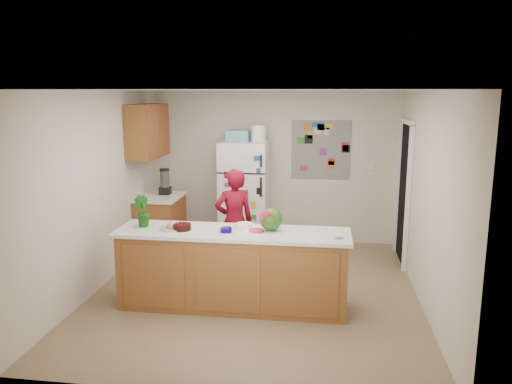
# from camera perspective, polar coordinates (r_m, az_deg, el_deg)

# --- Properties ---
(floor) EXTENTS (4.00, 4.50, 0.02)m
(floor) POSITION_cam_1_polar(r_m,az_deg,el_deg) (6.46, -0.01, -11.28)
(floor) COLOR brown
(floor) RESTS_ON ground
(wall_back) EXTENTS (4.00, 0.02, 2.50)m
(wall_back) POSITION_cam_1_polar(r_m,az_deg,el_deg) (8.29, 2.17, 2.89)
(wall_back) COLOR beige
(wall_back) RESTS_ON ground
(wall_left) EXTENTS (0.02, 4.50, 2.50)m
(wall_left) POSITION_cam_1_polar(r_m,az_deg,el_deg) (6.66, -17.39, 0.24)
(wall_left) COLOR beige
(wall_left) RESTS_ON ground
(wall_right) EXTENTS (0.02, 4.50, 2.50)m
(wall_right) POSITION_cam_1_polar(r_m,az_deg,el_deg) (6.14, 18.91, -0.78)
(wall_right) COLOR beige
(wall_right) RESTS_ON ground
(ceiling) EXTENTS (4.00, 4.50, 0.02)m
(ceiling) POSITION_cam_1_polar(r_m,az_deg,el_deg) (5.96, -0.01, 11.69)
(ceiling) COLOR white
(ceiling) RESTS_ON wall_back
(doorway) EXTENTS (0.03, 0.85, 2.04)m
(doorway) POSITION_cam_1_polar(r_m,az_deg,el_deg) (7.58, 16.60, -0.17)
(doorway) COLOR black
(doorway) RESTS_ON ground
(peninsula_base) EXTENTS (2.60, 0.62, 0.88)m
(peninsula_base) POSITION_cam_1_polar(r_m,az_deg,el_deg) (5.86, -2.66, -8.98)
(peninsula_base) COLOR brown
(peninsula_base) RESTS_ON floor
(peninsula_top) EXTENTS (2.68, 0.70, 0.04)m
(peninsula_top) POSITION_cam_1_polar(r_m,az_deg,el_deg) (5.72, -2.70, -4.65)
(peninsula_top) COLOR silver
(peninsula_top) RESTS_ON peninsula_base
(side_counter_base) EXTENTS (0.60, 0.80, 0.86)m
(side_counter_base) POSITION_cam_1_polar(r_m,az_deg,el_deg) (7.94, -10.81, -3.74)
(side_counter_base) COLOR brown
(side_counter_base) RESTS_ON floor
(side_counter_top) EXTENTS (0.64, 0.84, 0.04)m
(side_counter_top) POSITION_cam_1_polar(r_m,az_deg,el_deg) (7.84, -10.93, -0.57)
(side_counter_top) COLOR silver
(side_counter_top) RESTS_ON side_counter_base
(upper_cabinets) EXTENTS (0.35, 1.00, 0.80)m
(upper_cabinets) POSITION_cam_1_polar(r_m,az_deg,el_deg) (7.69, -12.27, 6.84)
(upper_cabinets) COLOR brown
(upper_cabinets) RESTS_ON wall_left
(refrigerator) EXTENTS (0.75, 0.70, 1.70)m
(refrigerator) POSITION_cam_1_polar(r_m,az_deg,el_deg) (8.05, -1.32, -0.26)
(refrigerator) COLOR silver
(refrigerator) RESTS_ON floor
(fridge_top_bin) EXTENTS (0.35, 0.28, 0.18)m
(fridge_top_bin) POSITION_cam_1_polar(r_m,az_deg,el_deg) (7.93, -2.07, 6.42)
(fridge_top_bin) COLOR #5999B2
(fridge_top_bin) RESTS_ON refrigerator
(photo_collage) EXTENTS (0.95, 0.01, 0.95)m
(photo_collage) POSITION_cam_1_polar(r_m,az_deg,el_deg) (8.19, 7.41, 4.81)
(photo_collage) COLOR slate
(photo_collage) RESTS_ON wall_back
(person) EXTENTS (0.63, 0.54, 1.47)m
(person) POSITION_cam_1_polar(r_m,az_deg,el_deg) (6.83, -2.50, -3.41)
(person) COLOR maroon
(person) RESTS_ON floor
(blender_appliance) EXTENTS (0.14, 0.14, 0.38)m
(blender_appliance) POSITION_cam_1_polar(r_m,az_deg,el_deg) (7.90, -10.37, 1.09)
(blender_appliance) COLOR black
(blender_appliance) RESTS_ON side_counter_top
(cutting_board) EXTENTS (0.42, 0.33, 0.01)m
(cutting_board) POSITION_cam_1_polar(r_m,az_deg,el_deg) (5.68, 1.08, -4.49)
(cutting_board) COLOR white
(cutting_board) RESTS_ON peninsula_top
(watermelon) EXTENTS (0.26, 0.26, 0.26)m
(watermelon) POSITION_cam_1_polar(r_m,az_deg,el_deg) (5.65, 1.72, -3.14)
(watermelon) COLOR #24590E
(watermelon) RESTS_ON cutting_board
(watermelon_slice) EXTENTS (0.17, 0.17, 0.02)m
(watermelon_slice) POSITION_cam_1_polar(r_m,az_deg,el_deg) (5.64, 0.01, -4.43)
(watermelon_slice) COLOR red
(watermelon_slice) RESTS_ON cutting_board
(cherry_bowl) EXTENTS (0.22, 0.22, 0.07)m
(cherry_bowl) POSITION_cam_1_polar(r_m,az_deg,el_deg) (5.80, -8.44, -3.96)
(cherry_bowl) COLOR black
(cherry_bowl) RESTS_ON peninsula_top
(white_bowl) EXTENTS (0.23, 0.23, 0.06)m
(white_bowl) POSITION_cam_1_polar(r_m,az_deg,el_deg) (5.80, -1.37, -3.89)
(white_bowl) COLOR white
(white_bowl) RESTS_ON peninsula_top
(cobalt_bowl) EXTENTS (0.14, 0.14, 0.05)m
(cobalt_bowl) POSITION_cam_1_polar(r_m,az_deg,el_deg) (5.67, -3.44, -4.34)
(cobalt_bowl) COLOR #08005E
(cobalt_bowl) RESTS_ON peninsula_top
(plate) EXTENTS (0.31, 0.31, 0.02)m
(plate) POSITION_cam_1_polar(r_m,az_deg,el_deg) (5.86, -9.62, -4.14)
(plate) COLOR #BBAD93
(plate) RESTS_ON peninsula_top
(paper_towel) EXTENTS (0.19, 0.18, 0.02)m
(paper_towel) POSITION_cam_1_polar(r_m,az_deg,el_deg) (5.65, -0.55, -4.54)
(paper_towel) COLOR white
(paper_towel) RESTS_ON peninsula_top
(keys) EXTENTS (0.10, 0.06, 0.01)m
(keys) POSITION_cam_1_polar(r_m,az_deg,el_deg) (5.48, 9.49, -5.25)
(keys) COLOR gray
(keys) RESTS_ON peninsula_top
(potted_plant) EXTENTS (0.24, 0.22, 0.37)m
(potted_plant) POSITION_cam_1_polar(r_m,az_deg,el_deg) (6.01, -12.91, -2.15)
(potted_plant) COLOR #0D4213
(potted_plant) RESTS_ON peninsula_top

